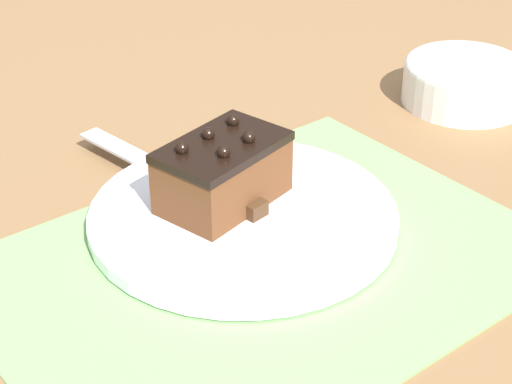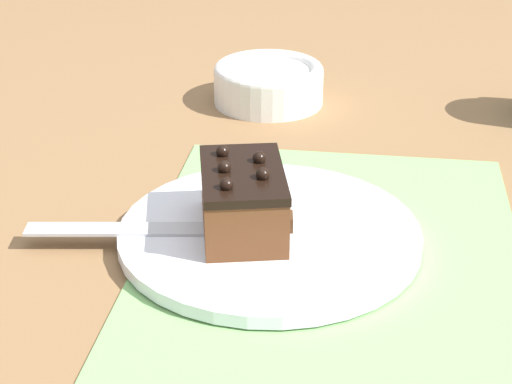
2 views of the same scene
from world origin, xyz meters
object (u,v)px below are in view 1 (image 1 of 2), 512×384
(chocolate_cake, at_px, (223,172))
(small_bowl, at_px, (465,80))
(cake_plate, at_px, (243,216))
(serving_knife, at_px, (199,182))

(chocolate_cake, relative_size, small_bowl, 0.92)
(cake_plate, height_order, small_bowl, small_bowl)
(serving_knife, bearing_deg, cake_plate, -90.82)
(cake_plate, bearing_deg, small_bowl, 7.39)
(chocolate_cake, bearing_deg, cake_plate, -80.00)
(chocolate_cake, relative_size, serving_knife, 0.53)
(cake_plate, relative_size, small_bowl, 1.98)
(serving_knife, bearing_deg, small_bowl, -9.84)
(cake_plate, distance_m, small_bowl, 0.36)
(chocolate_cake, distance_m, serving_knife, 0.04)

